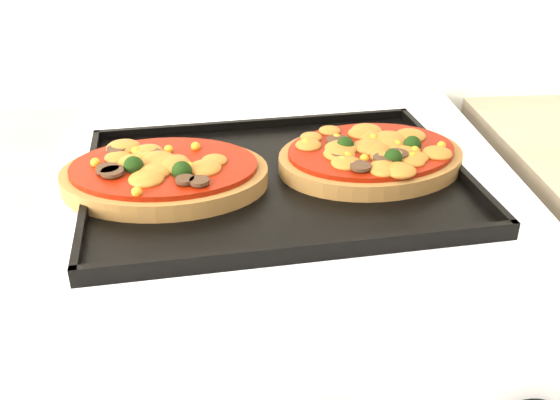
{
  "coord_description": "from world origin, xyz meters",
  "views": [
    {
      "loc": [
        -0.08,
        1.04,
        1.26
      ],
      "look_at": [
        -0.03,
        1.64,
        0.92
      ],
      "focal_mm": 40.0,
      "sensor_mm": 36.0,
      "label": 1
    }
  ],
  "objects": [
    {
      "name": "baking_tray",
      "position": [
        -0.03,
        1.69,
        0.92
      ],
      "size": [
        0.47,
        0.37,
        0.02
      ],
      "primitive_type": "cube",
      "rotation": [
        0.0,
        0.0,
        0.11
      ],
      "color": "black",
      "rests_on": "stove"
    },
    {
      "name": "pizza_left",
      "position": [
        -0.16,
        1.69,
        0.94
      ],
      "size": [
        0.24,
        0.18,
        0.03
      ],
      "primitive_type": null,
      "rotation": [
        0.0,
        0.0,
        -0.03
      ],
      "color": "olive",
      "rests_on": "baking_tray"
    },
    {
      "name": "pizza_right",
      "position": [
        0.08,
        1.72,
        0.94
      ],
      "size": [
        0.25,
        0.21,
        0.03
      ],
      "primitive_type": null,
      "rotation": [
        0.0,
        0.0,
        0.17
      ],
      "color": "olive",
      "rests_on": "baking_tray"
    }
  ]
}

